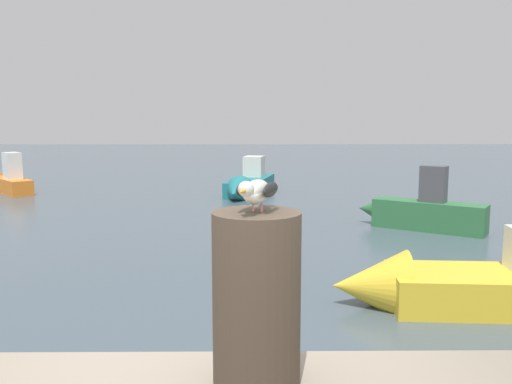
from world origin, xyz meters
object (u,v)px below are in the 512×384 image
object	(u,v)px
boat_yellow	(488,284)
boat_orange	(9,181)
mooring_post	(257,300)
boat_green	(421,211)
seagull	(256,191)
boat_teal	(247,185)

from	to	relation	value
boat_yellow	boat_orange	distance (m)	18.42
mooring_post	boat_green	xyz separation A→B (m)	(4.34, 11.24, -1.56)
boat_green	seagull	bearing A→B (deg)	-111.13
boat_green	boat_teal	bearing A→B (deg)	124.97
seagull	boat_orange	size ratio (longest dim) A/B	0.13
mooring_post	boat_teal	distance (m)	17.75
boat_green	boat_orange	world-z (taller)	boat_green
boat_yellow	boat_orange	world-z (taller)	boat_yellow
seagull	boat_green	size ratio (longest dim) A/B	0.12
boat_green	boat_teal	xyz separation A→B (m)	(-4.50, 6.43, -0.09)
boat_green	mooring_post	bearing A→B (deg)	-111.13
boat_green	boat_yellow	distance (m)	5.88
seagull	boat_teal	distance (m)	17.80
boat_orange	mooring_post	bearing A→B (deg)	-62.91
boat_green	boat_orange	bearing A→B (deg)	152.25
mooring_post	seagull	size ratio (longest dim) A/B	1.97
boat_orange	seagull	bearing A→B (deg)	-62.92
boat_green	boat_yellow	world-z (taller)	boat_yellow
seagull	boat_teal	xyz separation A→B (m)	(-0.15, 17.67, -2.12)
boat_teal	boat_orange	world-z (taller)	boat_orange
seagull	boat_orange	world-z (taller)	seagull
mooring_post	boat_yellow	bearing A→B (deg)	57.13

